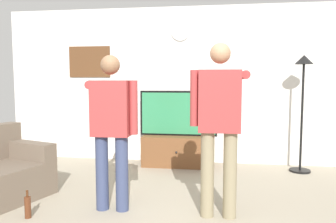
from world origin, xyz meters
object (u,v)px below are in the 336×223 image
at_px(television, 178,113).
at_px(person_standing_nearer_lamp, 112,123).
at_px(tv_stand, 178,151).
at_px(wall_clock, 180,31).
at_px(person_standing_nearer_couch, 219,119).
at_px(beverage_bottle, 28,207).
at_px(floor_lamp, 303,89).
at_px(framed_picture, 90,62).

xyz_separation_m(television, person_standing_nearer_lamp, (-0.50, -2.06, 0.08)).
height_order(television, person_standing_nearer_lamp, person_standing_nearer_lamp).
xyz_separation_m(tv_stand, wall_clock, (-0.00, 0.29, 2.02)).
xyz_separation_m(wall_clock, person_standing_nearer_lamp, (-0.50, -2.30, -1.31)).
distance_m(wall_clock, person_standing_nearer_couch, 2.72).
height_order(tv_stand, person_standing_nearer_couch, person_standing_nearer_couch).
height_order(wall_clock, beverage_bottle, wall_clock).
bearing_deg(beverage_bottle, person_standing_nearer_couch, 9.66).
height_order(floor_lamp, person_standing_nearer_lamp, floor_lamp).
bearing_deg(television, tv_stand, -90.00).
xyz_separation_m(television, wall_clock, (0.00, 0.24, 1.39)).
xyz_separation_m(television, beverage_bottle, (-1.31, -2.42, -0.77)).
bearing_deg(framed_picture, floor_lamp, -6.14).
xyz_separation_m(tv_stand, person_standing_nearer_lamp, (-0.50, -2.01, 0.71)).
height_order(tv_stand, floor_lamp, floor_lamp).
xyz_separation_m(person_standing_nearer_lamp, beverage_bottle, (-0.81, -0.36, -0.85)).
bearing_deg(tv_stand, wall_clock, 90.00).
xyz_separation_m(tv_stand, floor_lamp, (1.95, -0.09, 1.05)).
bearing_deg(person_standing_nearer_couch, person_standing_nearer_lamp, 178.86).
distance_m(television, wall_clock, 1.41).
distance_m(wall_clock, framed_picture, 1.72).
bearing_deg(beverage_bottle, person_standing_nearer_lamp, 23.99).
relative_size(tv_stand, person_standing_nearer_couch, 0.65).
distance_m(wall_clock, beverage_bottle, 3.67).
distance_m(tv_stand, wall_clock, 2.04).
relative_size(television, person_standing_nearer_lamp, 0.76).
xyz_separation_m(wall_clock, beverage_bottle, (-1.31, -2.66, -2.16)).
height_order(person_standing_nearer_couch, beverage_bottle, person_standing_nearer_couch).
height_order(television, wall_clock, wall_clock).
bearing_deg(beverage_bottle, tv_stand, 61.14).
bearing_deg(tv_stand, person_standing_nearer_lamp, -103.94).
relative_size(tv_stand, television, 0.91).
distance_m(tv_stand, television, 0.63).
distance_m(floor_lamp, beverage_bottle, 4.15).
relative_size(wall_clock, beverage_bottle, 1.07).
bearing_deg(person_standing_nearer_couch, framed_picture, 134.78).
distance_m(television, floor_lamp, 2.00).
bearing_deg(beverage_bottle, television, 61.61).
height_order(tv_stand, framed_picture, framed_picture).
xyz_separation_m(framed_picture, person_standing_nearer_couch, (2.31, -2.33, -0.73)).
bearing_deg(floor_lamp, beverage_bottle, -145.03).
relative_size(tv_stand, beverage_bottle, 3.98).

